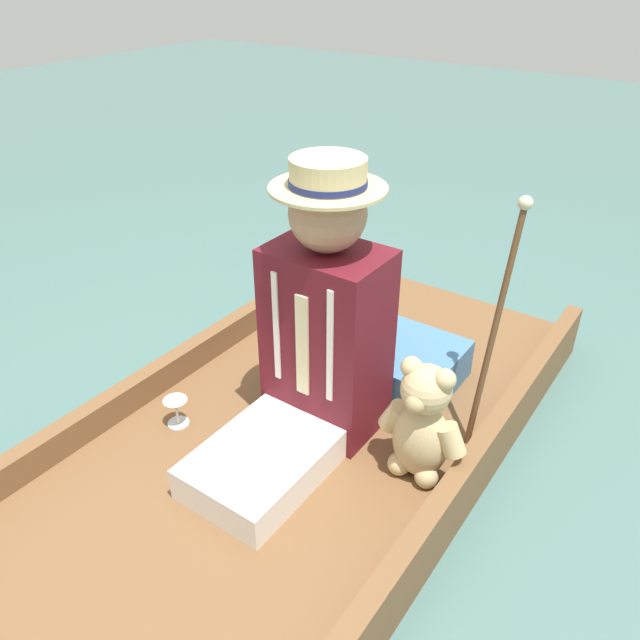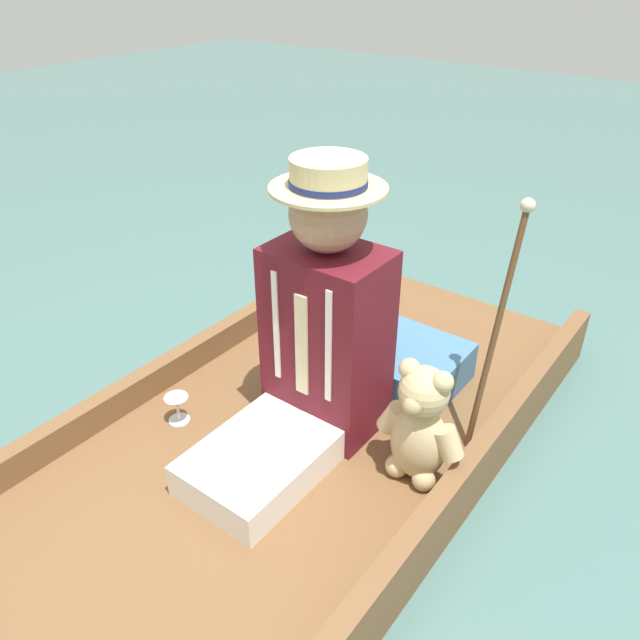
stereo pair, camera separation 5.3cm
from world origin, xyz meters
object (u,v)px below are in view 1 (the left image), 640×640
at_px(teddy_bear, 422,424).
at_px(walking_cane, 500,305).
at_px(seated_person, 316,337).
at_px(wine_glass, 176,407).

xyz_separation_m(teddy_bear, walking_cane, (-0.07, -0.32, 0.28)).
distance_m(seated_person, walking_cane, 0.57).
distance_m(seated_person, teddy_bear, 0.41).
bearing_deg(walking_cane, seated_person, 36.37).
height_order(wine_glass, walking_cane, walking_cane).
xyz_separation_m(seated_person, teddy_bear, (-0.38, -0.01, -0.17)).
height_order(seated_person, teddy_bear, seated_person).
bearing_deg(walking_cane, teddy_bear, 77.42).
xyz_separation_m(teddy_bear, wine_glass, (0.77, 0.27, -0.12)).
height_order(seated_person, walking_cane, seated_person).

